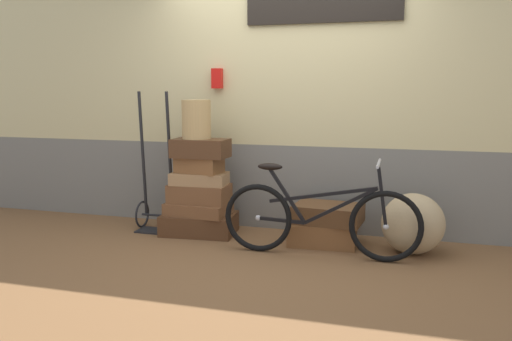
% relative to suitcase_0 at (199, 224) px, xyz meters
% --- Properties ---
extents(ground, '(9.70, 5.20, 0.06)m').
position_rel_suitcase_0_xyz_m(ground, '(0.77, -0.36, -0.13)').
color(ground, brown).
extents(station_building, '(7.70, 0.74, 2.49)m').
position_rel_suitcase_0_xyz_m(station_building, '(0.79, 0.48, 1.15)').
color(station_building, slate).
rests_on(station_building, ground).
extents(suitcase_0, '(0.75, 0.52, 0.20)m').
position_rel_suitcase_0_xyz_m(suitcase_0, '(0.00, 0.00, 0.00)').
color(suitcase_0, '#4C2D19').
rests_on(suitcase_0, ground).
extents(suitcase_1, '(0.63, 0.42, 0.12)m').
position_rel_suitcase_0_xyz_m(suitcase_1, '(0.00, -0.02, 0.16)').
color(suitcase_1, brown).
rests_on(suitcase_1, suitcase_0).
extents(suitcase_2, '(0.58, 0.33, 0.18)m').
position_rel_suitcase_0_xyz_m(suitcase_2, '(0.01, -0.01, 0.31)').
color(suitcase_2, brown).
rests_on(suitcase_2, suitcase_1).
extents(suitcase_3, '(0.56, 0.34, 0.12)m').
position_rel_suitcase_0_xyz_m(suitcase_3, '(0.02, -0.01, 0.46)').
color(suitcase_3, '#9E754C').
rests_on(suitcase_3, suitcase_2).
extents(suitcase_4, '(0.46, 0.31, 0.15)m').
position_rel_suitcase_0_xyz_m(suitcase_4, '(0.02, -0.01, 0.60)').
color(suitcase_4, brown).
rests_on(suitcase_4, suitcase_3).
extents(suitcase_5, '(0.54, 0.31, 0.18)m').
position_rel_suitcase_0_xyz_m(suitcase_5, '(0.04, -0.03, 0.76)').
color(suitcase_5, '#4C2D19').
rests_on(suitcase_5, suitcase_4).
extents(suitcase_6, '(0.63, 0.46, 0.21)m').
position_rel_suitcase_0_xyz_m(suitcase_6, '(1.24, -0.00, 0.00)').
color(suitcase_6, brown).
rests_on(suitcase_6, ground).
extents(suitcase_7, '(0.65, 0.47, 0.17)m').
position_rel_suitcase_0_xyz_m(suitcase_7, '(1.29, -0.00, 0.19)').
color(suitcase_7, brown).
rests_on(suitcase_7, suitcase_6).
extents(wicker_basket, '(0.28, 0.28, 0.37)m').
position_rel_suitcase_0_xyz_m(wicker_basket, '(0.00, -0.03, 1.04)').
color(wicker_basket, tan).
rests_on(wicker_basket, suitcase_5).
extents(luggage_trolley, '(0.38, 0.36, 1.41)m').
position_rel_suitcase_0_xyz_m(luggage_trolley, '(-0.48, 0.03, 0.24)').
color(luggage_trolley, black).
rests_on(luggage_trolley, ground).
extents(burlap_sack, '(0.54, 0.46, 0.54)m').
position_rel_suitcase_0_xyz_m(burlap_sack, '(2.04, -0.07, 0.17)').
color(burlap_sack, tan).
rests_on(burlap_sack, ground).
extents(bicycle, '(1.70, 0.46, 0.84)m').
position_rel_suitcase_0_xyz_m(bicycle, '(1.26, -0.38, 0.23)').
color(bicycle, black).
rests_on(bicycle, ground).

